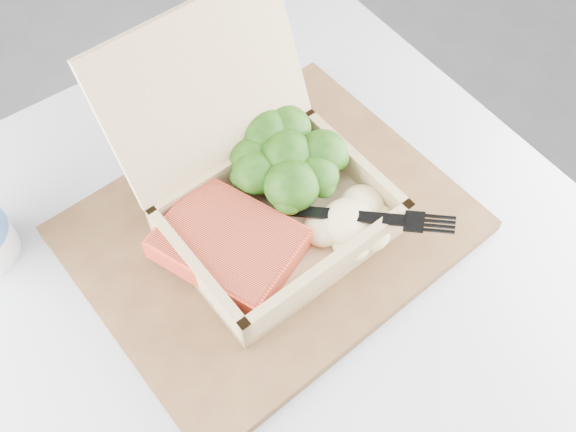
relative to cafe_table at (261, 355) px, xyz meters
name	(u,v)px	position (x,y,z in m)	size (l,w,h in m)	color
floor	(558,407)	(0.57, -0.09, -0.52)	(4.00, 4.00, 0.00)	gray
cafe_table	(261,355)	(0.00, 0.00, 0.00)	(0.90, 0.90, 0.70)	black
serving_tray	(270,229)	(0.03, 0.06, 0.19)	(0.37, 0.30, 0.02)	brown
takeout_container	(256,180)	(0.03, 0.08, 0.24)	(0.27, 0.29, 0.19)	tan
salmon_fillet	(229,244)	(-0.01, 0.04, 0.22)	(0.10, 0.13, 0.03)	#FE5231
broccoli_pile	(287,162)	(0.07, 0.11, 0.23)	(0.13, 0.13, 0.05)	#2E6616
mashed_potatoes	(349,222)	(0.10, 0.02, 0.22)	(0.09, 0.08, 0.03)	beige
plastic_fork	(323,211)	(0.08, 0.04, 0.23)	(0.15, 0.10, 0.02)	black
receipt	(157,111)	(-0.04, 0.26, 0.18)	(0.07, 0.13, 0.00)	white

